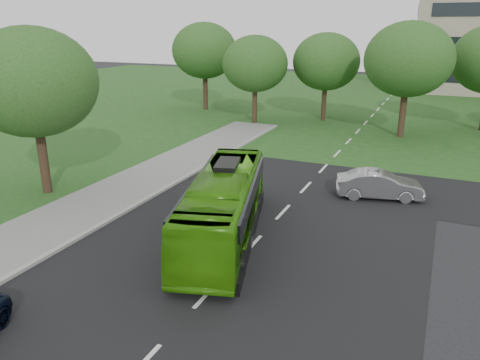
{
  "coord_description": "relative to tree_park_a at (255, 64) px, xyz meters",
  "views": [
    {
      "loc": [
        6.68,
        -14.4,
        8.83
      ],
      "look_at": [
        -2.04,
        5.37,
        1.6
      ],
      "focal_mm": 35.0,
      "sensor_mm": 36.0,
      "label": 1
    }
  ],
  "objects": [
    {
      "name": "sedan",
      "position": [
        13.63,
        -15.96,
        -4.65
      ],
      "size": [
        4.71,
        2.63,
        1.47
      ],
      "primitive_type": "imported",
      "rotation": [
        0.0,
        0.0,
        1.83
      ],
      "color": "#A5A4A9",
      "rests_on": "ground"
    },
    {
      "name": "tree_park_c",
      "position": [
        13.19,
        -0.68,
        0.81
      ],
      "size": [
        6.87,
        6.87,
        9.12
      ],
      "color": "black",
      "rests_on": "ground"
    },
    {
      "name": "bus",
      "position": [
        8.17,
        -23.64,
        -3.93
      ],
      "size": [
        5.2,
        10.66,
        2.89
      ],
      "primitive_type": "imported",
      "rotation": [
        0.0,
        0.0,
        0.28
      ],
      "color": "#3C910E",
      "rests_on": "ground"
    },
    {
      "name": "tree_side_near",
      "position": [
        -3.24,
        -22.41,
        0.59
      ],
      "size": [
        6.62,
        6.62,
        8.8
      ],
      "color": "black",
      "rests_on": "ground"
    },
    {
      "name": "tree_park_f",
      "position": [
        -7.54,
        4.48,
        0.78
      ],
      "size": [
        6.78,
        6.78,
        9.06
      ],
      "color": "black",
      "rests_on": "ground"
    },
    {
      "name": "tree_park_a",
      "position": [
        0.0,
        0.0,
        0.0
      ],
      "size": [
        5.97,
        5.97,
        7.93
      ],
      "color": "black",
      "rests_on": "ground"
    },
    {
      "name": "ground",
      "position": [
        9.63,
        -25.96,
        -5.38
      ],
      "size": [
        160.0,
        160.0,
        0.0
      ],
      "primitive_type": "plane",
      "color": "black",
      "rests_on": "ground"
    },
    {
      "name": "street_surfaces",
      "position": [
        9.25,
        -3.2,
        -5.35
      ],
      "size": [
        120.0,
        120.0,
        0.15
      ],
      "color": "black",
      "rests_on": "ground"
    },
    {
      "name": "tree_park_b",
      "position": [
        5.64,
        3.67,
        0.1
      ],
      "size": [
        6.2,
        6.2,
        8.13
      ],
      "color": "black",
      "rests_on": "ground"
    }
  ]
}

